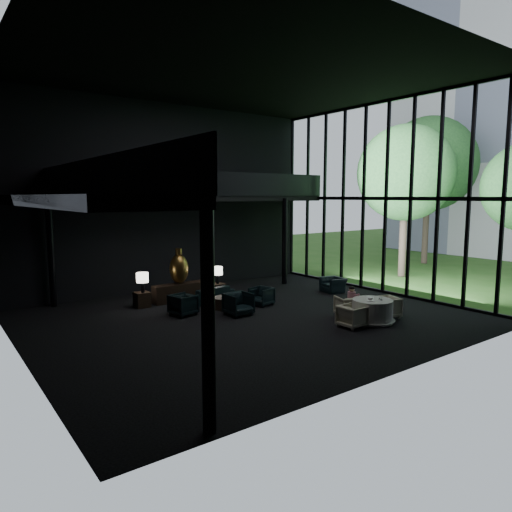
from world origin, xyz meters
TOP-DOWN VIEW (x-y plane):
  - floor at (0.00, 0.00)m, footprint 14.00×12.00m
  - ceiling at (0.00, 0.00)m, footprint 14.00×12.00m
  - wall_back at (0.00, 6.00)m, footprint 14.00×0.04m
  - wall_front at (0.00, -6.00)m, footprint 14.00×0.04m
  - wall_left at (-7.00, 0.00)m, footprint 0.04×12.00m
  - curtain_wall at (6.95, 0.00)m, footprint 0.20×12.00m
  - mezzanine_left at (-6.00, 0.00)m, footprint 2.00×12.00m
  - mezzanine_back at (1.00, 5.00)m, footprint 12.00×2.00m
  - railing_left at (-5.00, 0.00)m, footprint 0.06×12.00m
  - railing_back at (1.00, 4.00)m, footprint 12.00×0.06m
  - column_sw at (-5.00, -5.70)m, footprint 0.24×0.24m
  - column_nw at (-5.00, 5.70)m, footprint 0.24×0.24m
  - column_ne at (4.80, 4.00)m, footprint 0.24×0.24m
  - tree_near at (11.00, 2.00)m, footprint 4.80×4.80m
  - tree_far at (16.00, 4.00)m, footprint 5.60×5.60m
  - console at (-0.79, 3.69)m, footprint 2.20×0.50m
  - bronze_urn at (-0.79, 3.73)m, footprint 0.74×0.74m
  - side_table_left at (-2.39, 3.62)m, footprint 0.52×0.52m
  - table_lamp_left at (-2.39, 3.51)m, footprint 0.44×0.44m
  - side_table_right at (0.81, 3.46)m, footprint 0.50×0.50m
  - table_lamp_right at (0.81, 3.47)m, footprint 0.42×0.42m
  - sofa at (0.03, 2.89)m, footprint 2.06×0.93m
  - lounge_armchair_west at (-1.69, 1.67)m, footprint 0.93×0.98m
  - lounge_armchair_east at (1.35, 1.21)m, footprint 0.81×0.85m
  - lounge_armchair_south at (-0.15, 0.54)m, footprint 0.95×0.89m
  - window_armchair at (5.30, 1.32)m, footprint 0.69×0.94m
  - coffee_table at (0.03, 1.57)m, footprint 1.17×1.17m
  - dining_table at (2.88, -2.78)m, footprint 1.48×1.48m
  - dining_chair_north at (2.78, -1.84)m, footprint 0.96×0.93m
  - dining_chair_east at (3.72, -2.69)m, footprint 0.91×0.94m
  - dining_chair_west at (1.90, -2.79)m, footprint 0.71×0.76m
  - child at (2.92, -1.84)m, footprint 0.28×0.28m
  - plate_a at (2.69, -2.85)m, footprint 0.27×0.27m
  - plate_b at (3.03, -2.55)m, footprint 0.24×0.24m
  - saucer at (3.07, -2.96)m, footprint 0.18×0.18m
  - coffee_cup at (3.09, -2.90)m, footprint 0.11×0.11m
  - cereal_bowl at (2.81, -2.74)m, footprint 0.16×0.16m
  - cream_pot at (3.00, -3.03)m, footprint 0.07×0.07m

SIDE VIEW (x-z plane):
  - floor at x=0.00m, z-range -0.01..0.01m
  - coffee_table at x=0.03m, z-range 0.00..0.42m
  - side_table_right at x=0.81m, z-range 0.00..0.55m
  - side_table_left at x=-2.39m, z-range 0.00..0.57m
  - dining_table at x=2.88m, z-range -0.05..0.70m
  - console at x=-0.79m, z-range 0.00..0.70m
  - lounge_armchair_east at x=1.35m, z-range 0.00..0.74m
  - window_armchair at x=5.30m, z-range 0.00..0.75m
  - dining_chair_west at x=1.90m, z-range 0.00..0.77m
  - sofa at x=0.03m, z-range 0.00..0.78m
  - dining_chair_north at x=2.78m, z-range 0.00..0.79m
  - dining_chair_east at x=3.72m, z-range 0.00..0.79m
  - lounge_armchair_west at x=-1.69m, z-range 0.00..0.86m
  - lounge_armchair_south at x=-0.15m, z-range 0.00..0.96m
  - child at x=2.92m, z-range 0.45..1.04m
  - saucer at x=3.07m, z-range 0.75..0.76m
  - plate_b at x=3.03m, z-range 0.75..0.77m
  - plate_a at x=2.69m, z-range 0.75..0.77m
  - cream_pot at x=3.00m, z-range 0.75..0.81m
  - cereal_bowl at x=2.81m, z-range 0.75..0.83m
  - coffee_cup at x=3.09m, z-range 0.76..0.82m
  - table_lamp_right at x=0.81m, z-range 0.70..1.39m
  - table_lamp_left at x=-2.39m, z-range 0.73..1.47m
  - bronze_urn at x=-0.79m, z-range 0.60..1.98m
  - column_sw at x=-5.00m, z-range 0.00..4.00m
  - column_nw at x=-5.00m, z-range 0.00..4.00m
  - column_ne at x=4.80m, z-range 0.00..4.00m
  - wall_back at x=0.00m, z-range 0.00..8.00m
  - wall_front at x=0.00m, z-range 0.00..8.00m
  - wall_left at x=-7.00m, z-range 0.00..8.00m
  - curtain_wall at x=6.95m, z-range 0.00..8.00m
  - mezzanine_left at x=-6.00m, z-range 3.88..4.12m
  - mezzanine_back at x=1.00m, z-range 3.88..4.12m
  - railing_left at x=-5.00m, z-range 4.10..5.10m
  - railing_back at x=1.00m, z-range 4.10..5.10m
  - tree_near at x=11.00m, z-range 1.41..9.06m
  - tree_far at x=16.00m, z-range 1.59..10.39m
  - ceiling at x=0.00m, z-range 7.99..8.01m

